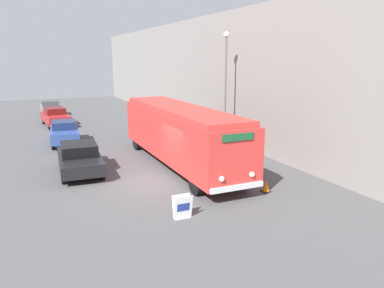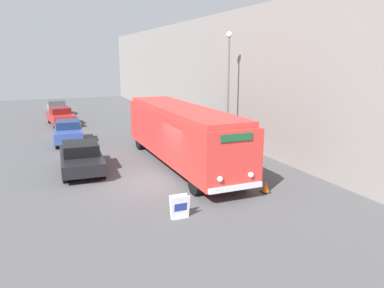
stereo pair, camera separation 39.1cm
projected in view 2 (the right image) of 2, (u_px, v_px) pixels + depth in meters
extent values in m
plane|color=#4C4C4F|center=(155.00, 182.00, 17.11)|extent=(80.00, 80.00, 0.00)
cube|color=gray|center=(209.00, 76.00, 27.96)|extent=(0.30, 60.00, 8.49)
cylinder|color=black|center=(195.00, 183.00, 15.36)|extent=(0.28, 1.01, 1.01)
cylinder|color=black|center=(241.00, 177.00, 16.18)|extent=(0.28, 1.01, 1.01)
cylinder|color=black|center=(140.00, 141.00, 23.12)|extent=(0.28, 1.01, 1.01)
cylinder|color=black|center=(172.00, 138.00, 23.94)|extent=(0.28, 1.01, 1.01)
cube|color=red|center=(181.00, 134.00, 19.39)|extent=(2.46, 11.45, 2.35)
cube|color=red|center=(181.00, 109.00, 19.09)|extent=(2.27, 10.99, 0.24)
cube|color=silver|center=(236.00, 188.00, 14.43)|extent=(2.34, 0.12, 0.20)
sphere|color=white|center=(220.00, 179.00, 14.11)|extent=(0.22, 0.22, 0.22)
sphere|color=white|center=(251.00, 175.00, 14.62)|extent=(0.22, 0.22, 0.22)
cube|color=#19512D|center=(237.00, 137.00, 14.03)|extent=(1.35, 0.06, 0.28)
cube|color=gray|center=(180.00, 218.00, 13.20)|extent=(0.61, 0.19, 0.01)
cube|color=white|center=(181.00, 208.00, 13.04)|extent=(0.67, 0.17, 0.85)
cube|color=white|center=(179.00, 206.00, 13.18)|extent=(0.67, 0.17, 0.85)
cube|color=navy|center=(181.00, 207.00, 13.02)|extent=(0.47, 0.06, 0.30)
cylinder|color=#595E60|center=(228.00, 94.00, 22.66)|extent=(0.12, 0.12, 6.75)
sphere|color=silver|center=(229.00, 35.00, 21.88)|extent=(0.36, 0.36, 0.36)
cylinder|color=black|center=(65.00, 176.00, 16.90)|extent=(0.22, 0.63, 0.63)
cylinder|color=black|center=(103.00, 172.00, 17.45)|extent=(0.22, 0.63, 0.63)
cylinder|color=black|center=(63.00, 159.00, 19.66)|extent=(0.22, 0.63, 0.63)
cylinder|color=black|center=(96.00, 157.00, 20.22)|extent=(0.22, 0.63, 0.63)
cube|color=black|center=(81.00, 160.00, 18.49)|extent=(2.18, 4.52, 0.58)
cube|color=black|center=(81.00, 148.00, 18.47)|extent=(1.76, 2.08, 0.55)
cylinder|color=black|center=(57.00, 143.00, 23.23)|extent=(0.22, 0.71, 0.71)
cylinder|color=black|center=(81.00, 142.00, 23.67)|extent=(0.22, 0.71, 0.71)
cylinder|color=black|center=(58.00, 135.00, 25.76)|extent=(0.22, 0.71, 0.71)
cylinder|color=black|center=(80.00, 134.00, 26.21)|extent=(0.22, 0.71, 0.71)
cube|color=#2D478C|center=(69.00, 133.00, 24.64)|extent=(2.05, 4.27, 0.68)
cube|color=#19274D|center=(68.00, 124.00, 24.61)|extent=(1.60, 1.98, 0.48)
cylinder|color=black|center=(55.00, 125.00, 29.81)|extent=(0.22, 0.63, 0.63)
cylinder|color=black|center=(74.00, 123.00, 30.49)|extent=(0.22, 0.63, 0.63)
cylinder|color=black|center=(49.00, 120.00, 32.39)|extent=(0.22, 0.63, 0.63)
cylinder|color=black|center=(67.00, 118.00, 33.07)|extent=(0.22, 0.63, 0.63)
cube|color=#A52323|center=(61.00, 117.00, 31.36)|extent=(2.12, 4.55, 0.69)
cube|color=#5B1313|center=(60.00, 110.00, 31.32)|extent=(1.64, 2.11, 0.50)
cylinder|color=black|center=(50.00, 114.00, 35.42)|extent=(0.22, 0.67, 0.67)
cylinder|color=black|center=(67.00, 113.00, 35.99)|extent=(0.22, 0.67, 0.67)
cylinder|color=black|center=(49.00, 111.00, 37.75)|extent=(0.22, 0.67, 0.67)
cylinder|color=black|center=(64.00, 110.00, 38.33)|extent=(0.22, 0.67, 0.67)
cube|color=slate|center=(57.00, 109.00, 36.80)|extent=(1.78, 4.00, 0.61)
cube|color=#3F4043|center=(57.00, 103.00, 36.77)|extent=(1.51, 1.80, 0.52)
cube|color=black|center=(265.00, 192.00, 15.74)|extent=(0.36, 0.36, 0.03)
cone|color=orange|center=(266.00, 186.00, 15.69)|extent=(0.30, 0.30, 0.46)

